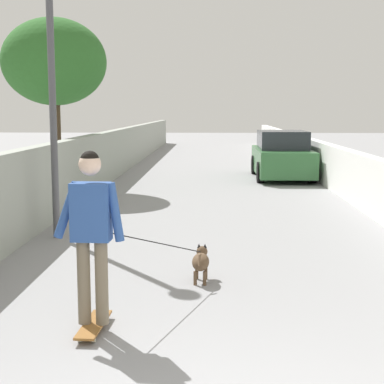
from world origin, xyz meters
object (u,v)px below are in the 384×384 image
Objects in this scene: skateboard at (94,325)px; car_near at (282,156)px; tree_left_mid at (54,62)px; person_skateboarder at (91,224)px; lamp_post at (51,47)px; dog at (200,261)px.

skateboard is 13.92m from car_near.
skateboard is (-10.59, -3.16, -3.43)m from tree_left_mid.
person_skateboarder is (-0.00, -0.00, 1.04)m from skateboard.
car_near is at bearing -66.44° from tree_left_mid.
lamp_post reaches higher than person_skateboarder.
car_near is (13.47, -3.45, -0.39)m from person_skateboarder.
lamp_post reaches higher than tree_left_mid.
lamp_post is 1.20× the size of car_near.
car_near reaches higher than skateboard.
skateboard is at bearing -163.38° from tree_left_mid.
car_near is (9.15, -4.98, -2.53)m from lamp_post.
dog is 11.97m from car_near.
tree_left_mid is 1.17× the size of car_near.
skateboard is 2.05m from dog.
dog is at bearing -30.50° from person_skateboarder.
lamp_post reaches higher than dog.
person_skateboarder is (-10.59, -3.16, -2.40)m from tree_left_mid.
tree_left_mid is 6.48m from lamp_post.
tree_left_mid is 11.30m from person_skateboarder.
dog is at bearing -30.50° from skateboard.
skateboard is at bearing 165.62° from car_near.
tree_left_mid is at bearing 16.62° from person_skateboarder.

